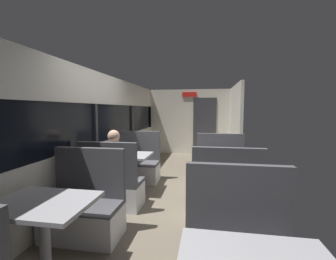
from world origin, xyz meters
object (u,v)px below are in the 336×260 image
at_px(seated_passenger, 114,174).
at_px(bench_mid_window_facing_end, 112,188).
at_px(dining_table_mid_window, 127,159).
at_px(coffee_cup_primary, 226,159).
at_px(dining_table_near_window, 43,212).
at_px(dining_table_rear_aisle, 223,166).
at_px(coffee_cup_secondary, 117,152).
at_px(bench_front_aisle_facing_entry, 239,257).
at_px(bench_rear_aisle_facing_entry, 220,172).
at_px(bench_mid_window_facing_entry, 138,166).
at_px(bench_near_window_facing_entry, 84,211).
at_px(bench_rear_aisle_facing_end, 226,200).

bearing_deg(seated_passenger, bench_mid_window_facing_end, -90.00).
height_order(dining_table_mid_window, coffee_cup_primary, coffee_cup_primary).
height_order(dining_table_near_window, dining_table_rear_aisle, same).
xyz_separation_m(dining_table_mid_window, coffee_cup_secondary, (-0.17, -0.04, 0.15)).
height_order(bench_front_aisle_facing_entry, dining_table_rear_aisle, bench_front_aisle_facing_entry).
xyz_separation_m(dining_table_rear_aisle, coffee_cup_secondary, (-1.96, 0.16, 0.15)).
height_order(bench_rear_aisle_facing_entry, coffee_cup_secondary, bench_rear_aisle_facing_entry).
relative_size(dining_table_rear_aisle, coffee_cup_secondary, 10.00).
xyz_separation_m(bench_mid_window_facing_entry, bench_front_aisle_facing_entry, (1.79, -2.86, 0.00)).
bearing_deg(bench_mid_window_facing_end, dining_table_near_window, -90.00).
bearing_deg(coffee_cup_primary, bench_rear_aisle_facing_entry, 91.99).
relative_size(dining_table_near_window, bench_front_aisle_facing_entry, 0.82).
bearing_deg(bench_mid_window_facing_entry, bench_mid_window_facing_end, -90.00).
bearing_deg(bench_front_aisle_facing_entry, bench_mid_window_facing_end, 140.83).
height_order(bench_near_window_facing_entry, bench_rear_aisle_facing_entry, same).
height_order(bench_near_window_facing_entry, bench_front_aisle_facing_entry, same).
bearing_deg(bench_near_window_facing_entry, bench_mid_window_facing_end, 90.00).
height_order(bench_mid_window_facing_end, coffee_cup_primary, bench_mid_window_facing_end).
distance_m(bench_rear_aisle_facing_end, coffee_cup_secondary, 2.19).
xyz_separation_m(bench_mid_window_facing_entry, coffee_cup_secondary, (-0.17, -0.74, 0.46)).
height_order(bench_near_window_facing_entry, coffee_cup_primary, bench_near_window_facing_entry).
relative_size(bench_mid_window_facing_entry, bench_front_aisle_facing_entry, 1.00).
bearing_deg(dining_table_near_window, bench_near_window_facing_entry, 90.00).
xyz_separation_m(dining_table_near_window, bench_rear_aisle_facing_entry, (1.79, 2.76, -0.31)).
bearing_deg(bench_mid_window_facing_entry, bench_rear_aisle_facing_end, -41.77).
relative_size(bench_rear_aisle_facing_end, seated_passenger, 0.87).
xyz_separation_m(bench_mid_window_facing_end, bench_rear_aisle_facing_entry, (1.79, 1.20, 0.00)).
height_order(bench_near_window_facing_entry, seated_passenger, seated_passenger).
bearing_deg(bench_rear_aisle_facing_end, bench_mid_window_facing_entry, 138.23).
height_order(bench_mid_window_facing_entry, bench_rear_aisle_facing_end, same).
distance_m(bench_mid_window_facing_entry, bench_rear_aisle_facing_end, 2.40).
bearing_deg(bench_rear_aisle_facing_end, seated_passenger, 171.35).
relative_size(bench_mid_window_facing_entry, seated_passenger, 0.87).
bearing_deg(bench_mid_window_facing_entry, coffee_cup_primary, -29.65).
distance_m(dining_table_rear_aisle, bench_rear_aisle_facing_entry, 0.77).
distance_m(bench_mid_window_facing_entry, seated_passenger, 1.34).
relative_size(bench_near_window_facing_entry, coffee_cup_primary, 12.22).
height_order(bench_rear_aisle_facing_end, seated_passenger, seated_passenger).
bearing_deg(coffee_cup_primary, bench_rear_aisle_facing_end, -92.96).
bearing_deg(bench_front_aisle_facing_entry, bench_mid_window_facing_entry, 122.07).
bearing_deg(dining_table_rear_aisle, seated_passenger, -166.58).
bearing_deg(coffee_cup_secondary, seated_passenger, -73.73).
relative_size(dining_table_mid_window, coffee_cup_secondary, 10.00).
xyz_separation_m(bench_front_aisle_facing_entry, coffee_cup_primary, (0.03, 1.82, 0.46)).
height_order(dining_table_rear_aisle, seated_passenger, seated_passenger).
bearing_deg(coffee_cup_primary, dining_table_near_window, -133.44).
distance_m(bench_mid_window_facing_entry, bench_rear_aisle_facing_entry, 1.80).
distance_m(dining_table_mid_window, dining_table_rear_aisle, 1.80).
bearing_deg(dining_table_mid_window, dining_table_rear_aisle, -6.38).
xyz_separation_m(bench_front_aisle_facing_entry, dining_table_rear_aisle, (0.00, 1.96, 0.31)).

